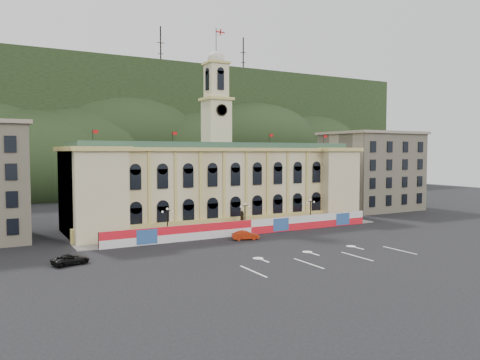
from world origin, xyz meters
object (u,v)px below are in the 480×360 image
lamp_center (245,215)px  red_sedan (245,235)px  black_suv (71,260)px  statue (242,225)px

lamp_center → red_sedan: lamp_center is taller
black_suv → lamp_center: bearing=-87.6°
statue → lamp_center: (0.00, -1.00, 1.89)m
red_sedan → black_suv: (-26.93, -3.79, -0.07)m
red_sedan → black_suv: bearing=112.4°
statue → lamp_center: size_ratio=0.72×
statue → red_sedan: (-3.07, -6.53, -0.49)m
black_suv → red_sedan: bearing=-96.9°
lamp_center → black_suv: size_ratio=1.05×
lamp_center → black_suv: bearing=-162.7°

